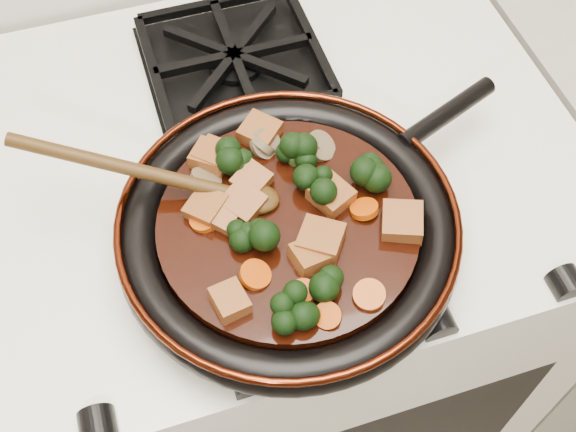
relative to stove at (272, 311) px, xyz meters
name	(u,v)px	position (x,y,z in m)	size (l,w,h in m)	color
stove	(272,311)	(0.00, 0.00, 0.00)	(0.76, 0.60, 0.90)	white
burner_grate_front	(302,234)	(0.00, -0.14, 0.46)	(0.23, 0.23, 0.03)	black
burner_grate_back	(235,61)	(0.00, 0.14, 0.46)	(0.23, 0.23, 0.03)	black
skillet	(289,229)	(-0.02, -0.15, 0.49)	(0.47, 0.36, 0.05)	black
braising_sauce	(288,227)	(-0.02, -0.15, 0.50)	(0.27, 0.27, 0.02)	black
tofu_cube_0	(243,204)	(-0.06, -0.12, 0.52)	(0.04, 0.04, 0.02)	brown
tofu_cube_1	(260,133)	(-0.01, -0.03, 0.52)	(0.04, 0.04, 0.02)	brown
tofu_cube_2	(224,215)	(-0.08, -0.13, 0.52)	(0.03, 0.03, 0.02)	brown
tofu_cube_3	(321,240)	(0.00, -0.18, 0.52)	(0.04, 0.04, 0.02)	brown
tofu_cube_4	(252,181)	(-0.04, -0.09, 0.52)	(0.04, 0.03, 0.02)	brown
tofu_cube_5	(311,256)	(-0.01, -0.20, 0.52)	(0.04, 0.03, 0.02)	brown
tofu_cube_6	(207,208)	(-0.10, -0.11, 0.52)	(0.04, 0.04, 0.02)	brown
tofu_cube_7	(230,301)	(-0.10, -0.22, 0.52)	(0.04, 0.03, 0.02)	brown
tofu_cube_8	(214,156)	(-0.07, -0.05, 0.52)	(0.04, 0.04, 0.02)	brown
tofu_cube_9	(402,222)	(0.09, -0.19, 0.52)	(0.04, 0.04, 0.02)	brown
tofu_cube_10	(211,157)	(-0.07, -0.05, 0.52)	(0.04, 0.04, 0.02)	brown
tofu_cube_11	(331,196)	(0.03, -0.14, 0.52)	(0.04, 0.04, 0.02)	brown
broccoli_floret_0	(294,156)	(0.01, -0.08, 0.52)	(0.06, 0.06, 0.05)	black
broccoli_floret_1	(363,175)	(0.07, -0.12, 0.52)	(0.06, 0.06, 0.06)	black
broccoli_floret_2	(294,312)	(-0.05, -0.25, 0.52)	(0.06, 0.06, 0.05)	black
broccoli_floret_3	(332,278)	(0.00, -0.23, 0.52)	(0.06, 0.06, 0.05)	black
broccoli_floret_4	(250,236)	(-0.06, -0.16, 0.52)	(0.06, 0.06, 0.05)	black
broccoli_floret_5	(236,164)	(-0.05, -0.07, 0.52)	(0.06, 0.06, 0.05)	black
broccoli_floret_6	(321,188)	(0.02, -0.13, 0.52)	(0.06, 0.06, 0.06)	black
carrot_coin_0	(255,275)	(-0.07, -0.20, 0.51)	(0.03, 0.03, 0.01)	#BE4405
carrot_coin_1	(303,292)	(-0.03, -0.23, 0.51)	(0.03, 0.03, 0.01)	#BE4405
carrot_coin_2	(364,209)	(0.06, -0.16, 0.51)	(0.03, 0.03, 0.01)	#BE4405
carrot_coin_3	(204,219)	(-0.10, -0.12, 0.51)	(0.03, 0.03, 0.01)	#BE4405
carrot_coin_4	(369,295)	(0.03, -0.26, 0.51)	(0.03, 0.03, 0.01)	#BE4405
carrot_coin_5	(328,316)	(-0.02, -0.26, 0.51)	(0.03, 0.03, 0.01)	#BE4405
mushroom_slice_0	(206,179)	(-0.09, -0.07, 0.52)	(0.03, 0.03, 0.01)	brown
mushroom_slice_1	(265,144)	(-0.01, -0.05, 0.52)	(0.04, 0.04, 0.01)	brown
mushroom_slice_2	(320,146)	(0.04, -0.07, 0.52)	(0.04, 0.04, 0.01)	brown
mushroom_slice_3	(307,143)	(0.03, -0.06, 0.52)	(0.03, 0.03, 0.01)	brown
mushroom_slice_4	(263,145)	(-0.02, -0.05, 0.52)	(0.03, 0.03, 0.01)	brown
wooden_spoon	(183,182)	(-0.11, -0.08, 0.53)	(0.16, 0.09, 0.25)	#3F270D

